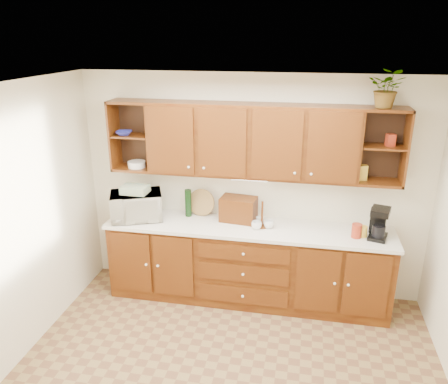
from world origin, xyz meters
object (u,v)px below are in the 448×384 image
at_px(coffee_maker, 379,223).
at_px(potted_plant, 388,88).
at_px(microwave, 136,206).
at_px(bread_box, 238,209).

bearing_deg(coffee_maker, potted_plant, 128.93).
distance_m(microwave, potted_plant, 2.98).
relative_size(coffee_maker, potted_plant, 0.89).
bearing_deg(potted_plant, bread_box, 178.89).
bearing_deg(bread_box, coffee_maker, 0.91).
height_order(microwave, potted_plant, potted_plant).
bearing_deg(bread_box, microwave, -164.67).
relative_size(microwave, bread_box, 1.43).
distance_m(microwave, coffee_maker, 2.70).
relative_size(microwave, potted_plant, 1.51).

